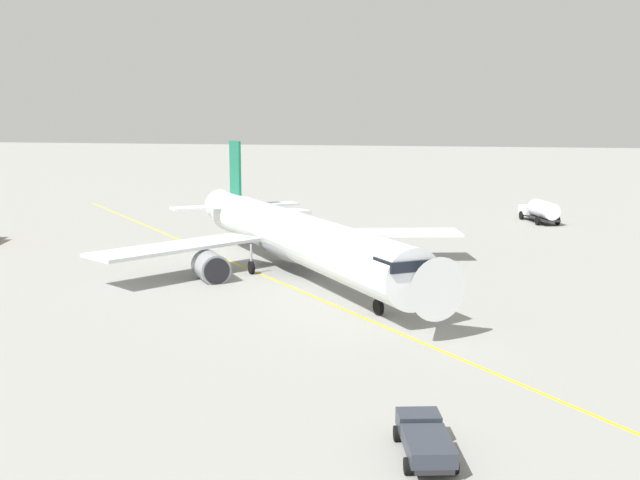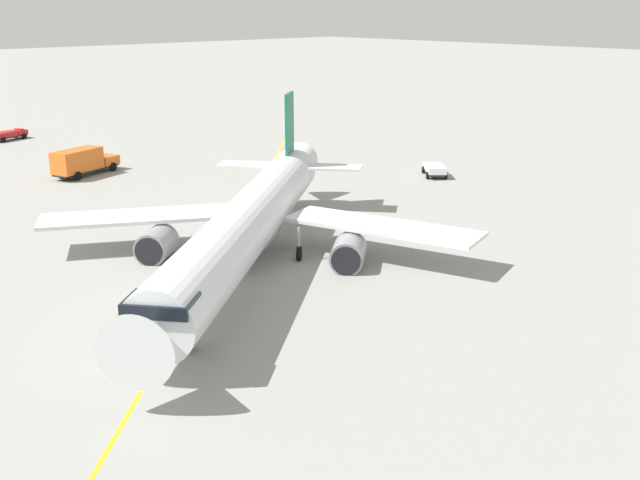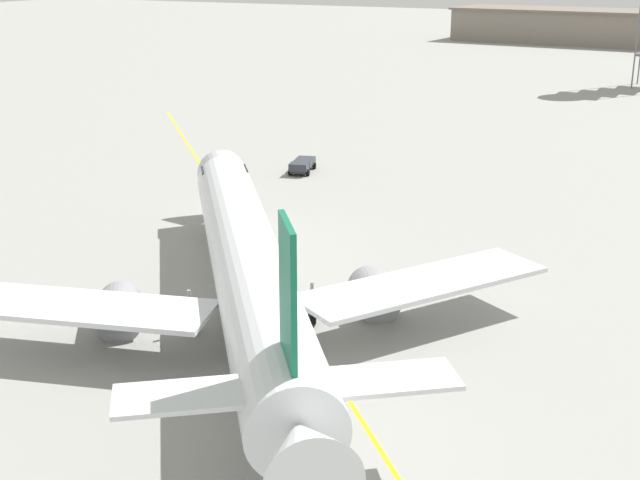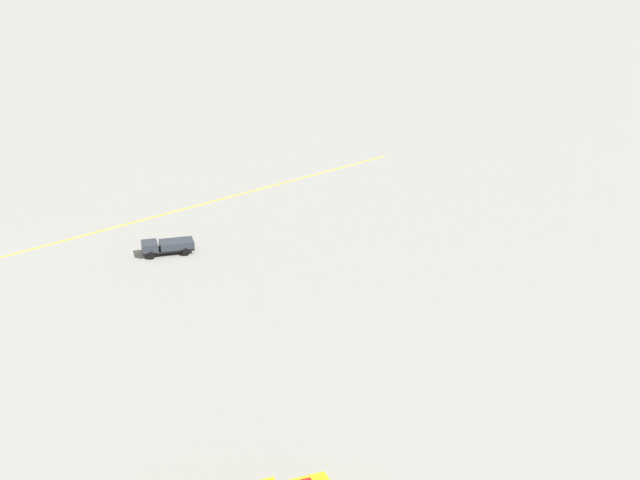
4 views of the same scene
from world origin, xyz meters
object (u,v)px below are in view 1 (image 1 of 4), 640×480
airliner_main (295,238)px  baggage_truck_truck (425,439)px  fuel_tanker_truck (541,210)px  pushback_tug_truck (296,213)px

airliner_main → baggage_truck_truck: (32.83, 14.82, -2.36)m
airliner_main → baggage_truck_truck: 36.10m
baggage_truck_truck → fuel_tanker_truck: bearing=-21.6°
airliner_main → fuel_tanker_truck: airliner_main is taller
fuel_tanker_truck → baggage_truck_truck: 71.47m
fuel_tanker_truck → baggage_truck_truck: size_ratio=1.77×
fuel_tanker_truck → pushback_tug_truck: bearing=77.4°
airliner_main → baggage_truck_truck: airliner_main is taller
pushback_tug_truck → airliner_main: bearing=147.7°
pushback_tug_truck → fuel_tanker_truck: bearing=-130.2°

